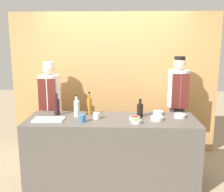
% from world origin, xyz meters
% --- Properties ---
extents(ground_plane, '(14.00, 14.00, 0.00)m').
position_xyz_m(ground_plane, '(0.00, 0.00, 0.00)').
color(ground_plane, tan).
extents(cabinet_wall, '(3.51, 0.18, 2.40)m').
position_xyz_m(cabinet_wall, '(0.00, 1.16, 1.20)').
color(cabinet_wall, '#B7844C').
rests_on(cabinet_wall, ground_plane).
extents(counter, '(2.28, 0.74, 0.90)m').
position_xyz_m(counter, '(0.00, 0.00, 0.45)').
color(counter, '#514C47').
rests_on(counter, ground_plane).
extents(sauce_bowl_white, '(0.16, 0.16, 0.05)m').
position_xyz_m(sauce_bowl_white, '(0.60, -0.04, 0.93)').
color(sauce_bowl_white, silver).
rests_on(sauce_bowl_white, counter).
extents(sauce_bowl_purple, '(0.16, 0.16, 0.05)m').
position_xyz_m(sauce_bowl_purple, '(0.93, 0.10, 0.93)').
color(sauce_bowl_purple, silver).
rests_on(sauce_bowl_purple, counter).
extents(sauce_bowl_red, '(0.14, 0.14, 0.04)m').
position_xyz_m(sauce_bowl_red, '(0.31, -0.02, 0.93)').
color(sauce_bowl_red, silver).
rests_on(sauce_bowl_red, counter).
extents(sauce_bowl_orange, '(0.14, 0.14, 0.05)m').
position_xyz_m(sauce_bowl_orange, '(0.65, 0.23, 0.93)').
color(sauce_bowl_orange, silver).
rests_on(sauce_bowl_orange, counter).
extents(sauce_bowl_green, '(0.12, 0.12, 0.04)m').
position_xyz_m(sauce_bowl_green, '(0.32, -0.18, 0.93)').
color(sauce_bowl_green, silver).
rests_on(sauce_bowl_green, counter).
extents(cutting_board, '(0.39, 0.22, 0.02)m').
position_xyz_m(cutting_board, '(-0.82, -0.10, 0.91)').
color(cutting_board, white).
rests_on(cutting_board, counter).
extents(bottle_clear, '(0.08, 0.08, 0.30)m').
position_xyz_m(bottle_clear, '(-0.48, 0.10, 1.02)').
color(bottle_clear, silver).
rests_on(bottle_clear, counter).
extents(bottle_wine, '(0.08, 0.08, 0.31)m').
position_xyz_m(bottle_wine, '(-0.78, 0.17, 1.02)').
color(bottle_wine, black).
rests_on(bottle_wine, counter).
extents(bottle_soy, '(0.08, 0.08, 0.25)m').
position_xyz_m(bottle_soy, '(0.39, 0.11, 1.00)').
color(bottle_soy, black).
rests_on(bottle_soy, counter).
extents(bottle_amber, '(0.07, 0.07, 0.32)m').
position_xyz_m(bottle_amber, '(-0.32, 0.22, 1.03)').
color(bottle_amber, '#9E661E').
rests_on(bottle_amber, counter).
extents(cup_blue, '(0.09, 0.09, 0.09)m').
position_xyz_m(cup_blue, '(-0.37, -0.15, 0.95)').
color(cup_blue, '#386093').
rests_on(cup_blue, counter).
extents(cup_cream, '(0.09, 0.09, 0.08)m').
position_xyz_m(cup_cream, '(-0.20, -0.01, 0.95)').
color(cup_cream, silver).
rests_on(cup_cream, counter).
extents(chef_left, '(0.35, 0.35, 1.61)m').
position_xyz_m(chef_left, '(-1.03, 0.73, 0.87)').
color(chef_left, '#28282D').
rests_on(chef_left, ground_plane).
extents(chef_right, '(0.32, 0.32, 1.70)m').
position_xyz_m(chef_right, '(1.03, 0.73, 0.93)').
color(chef_right, '#28282D').
rests_on(chef_right, ground_plane).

